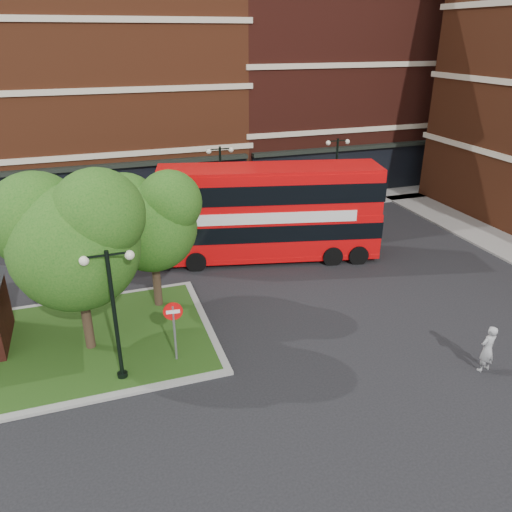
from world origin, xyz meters
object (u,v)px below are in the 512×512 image
object	(u,v)px
woman	(487,349)
car_silver	(161,220)
car_white	(279,208)
bus	(269,207)

from	to	relation	value
woman	car_silver	bearing A→B (deg)	-71.21
car_silver	car_white	size ratio (longest dim) A/B	1.04
bus	car_white	world-z (taller)	bus
car_silver	woman	bearing A→B (deg)	-147.26
car_silver	bus	bearing A→B (deg)	-133.89
woman	car_silver	size ratio (longest dim) A/B	0.44
car_white	car_silver	bearing A→B (deg)	93.22
woman	car_silver	distance (m)	20.03
bus	woman	distance (m)	12.81
bus	car_white	size ratio (longest dim) A/B	2.93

